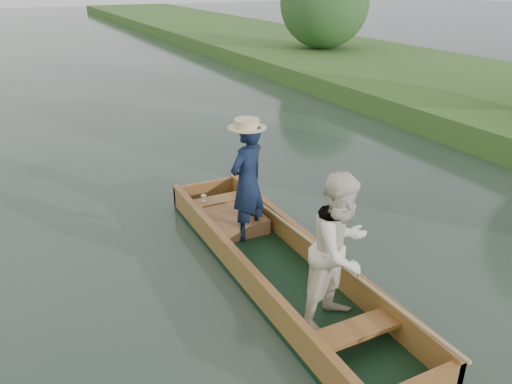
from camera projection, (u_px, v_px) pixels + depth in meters
name	position (u px, v px, depth m)	size (l,w,h in m)	color
ground	(277.00, 276.00, 6.42)	(120.00, 120.00, 0.00)	#283D30
trees_far	(128.00, 19.00, 12.63)	(23.02, 15.97, 4.52)	#47331E
punt	(288.00, 238.00, 6.07)	(1.18, 5.11, 1.81)	black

